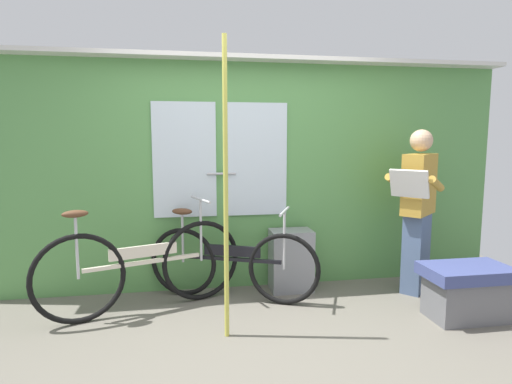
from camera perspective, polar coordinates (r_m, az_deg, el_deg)
The scene contains 8 objects.
ground_plane at distance 3.39m, azimuth 0.86°, elevation -19.31°, with size 6.36×3.95×0.04m, color #666056.
train_door_wall at distance 4.20m, azimuth -2.11°, elevation 2.95°, with size 5.36×0.28×2.26m.
bicycle_near_door at distance 3.83m, azimuth -14.93°, elevation -9.68°, with size 1.71×0.71×0.96m.
bicycle_leaning_behind at distance 3.97m, azimuth -3.36°, elevation -9.48°, with size 1.52×0.73×0.87m.
passenger_reading_newspaper at distance 4.34m, azimuth 20.94°, elevation -2.03°, with size 0.60×0.58×1.58m.
trash_bin_by_wall at distance 4.24m, azimuth 4.73°, elevation -9.13°, with size 0.41×0.28×0.60m, color gray.
handrail_pole at distance 3.09m, azimuth -4.10°, elevation 0.08°, with size 0.04×0.04×2.22m, color #C6C14C.
bench_seat_corner at distance 4.00m, azimuth 26.44°, elevation -11.80°, with size 0.70×0.44×0.45m.
Camera 1 is at (-0.56, -2.98, 1.50)m, focal length 29.71 mm.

